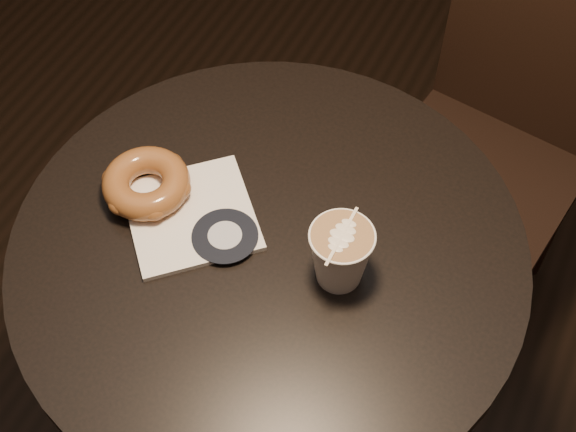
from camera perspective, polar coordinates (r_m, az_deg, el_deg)
The scene contains 5 objects.
cafe_table at distance 1.25m, azimuth -1.23°, elevation -7.08°, with size 0.70×0.70×0.75m.
chair at distance 1.60m, azimuth 15.29°, elevation 6.87°, with size 0.41×0.41×0.91m.
pastry_bag at distance 1.10m, azimuth -6.90°, elevation 0.05°, with size 0.17×0.17×0.01m, color white.
doughnut at distance 1.12m, azimuth -10.05°, elevation 2.32°, with size 0.12×0.12×0.04m, color brown.
latte_cup at distance 1.01m, azimuth 3.75°, elevation -2.85°, with size 0.08×0.08×0.09m, color white, non-canonical shape.
Camera 1 is at (0.29, -0.53, 1.64)m, focal length 50.00 mm.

